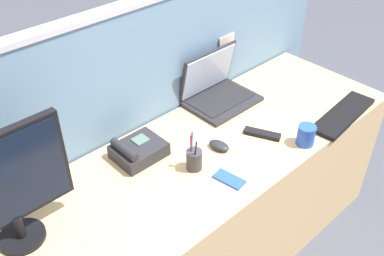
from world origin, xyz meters
TOP-DOWN VIEW (x-y plane):
  - desk at (0.00, 0.00)m, footprint 2.13×0.68m
  - cubicle_divider at (0.00, 0.38)m, footprint 2.47×0.08m
  - desktop_monitor at (-0.78, 0.11)m, footprint 0.45×0.16m
  - laptop at (0.37, 0.27)m, footprint 0.35×0.27m
  - desk_phone at (-0.20, 0.18)m, footprint 0.21×0.17m
  - keyboard_main at (0.72, -0.27)m, footprint 0.45×0.16m
  - computer_mouse_right_hand at (0.09, -0.03)m, footprint 0.07×0.11m
  - pen_cup at (-0.08, -0.05)m, footprint 0.07×0.07m
  - cell_phone_blue_case at (-0.02, -0.20)m, footprint 0.08×0.14m
  - tv_remote at (0.31, -0.10)m, footprint 0.11×0.17m
  - coffee_mug at (0.40, -0.27)m, footprint 0.12×0.08m

SIDE VIEW (x-z plane):
  - desk at x=0.00m, z-range 0.00..0.74m
  - cubicle_divider at x=0.00m, z-range 0.00..1.34m
  - cell_phone_blue_case at x=-0.02m, z-range 0.74..0.75m
  - tv_remote at x=0.31m, z-range 0.74..0.76m
  - keyboard_main at x=0.72m, z-range 0.74..0.77m
  - computer_mouse_right_hand at x=0.09m, z-range 0.74..0.78m
  - desk_phone at x=-0.20m, z-range 0.73..0.83m
  - coffee_mug at x=0.40m, z-range 0.74..0.84m
  - pen_cup at x=-0.08m, z-range 0.70..0.88m
  - laptop at x=0.37m, z-range 0.68..0.94m
  - desktop_monitor at x=-0.78m, z-range 0.77..1.22m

